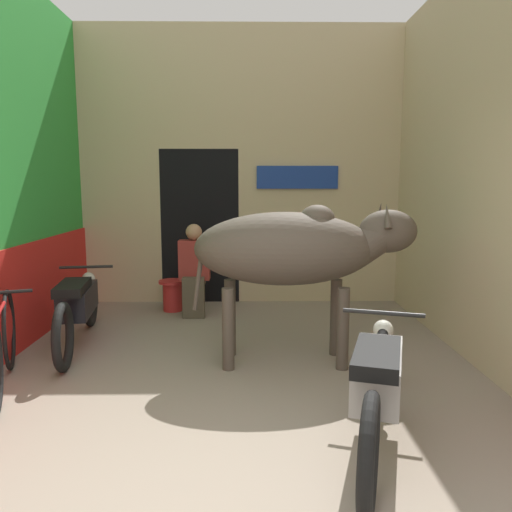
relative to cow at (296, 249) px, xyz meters
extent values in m
cube|color=red|center=(-2.72, 0.07, -0.54)|extent=(0.03, 4.67, 1.05)
cube|color=#C6B289|center=(-0.55, 2.49, 1.88)|extent=(4.37, 0.18, 1.64)
cube|color=#C6B289|center=(-2.19, 2.49, -0.01)|extent=(1.08, 0.18, 2.13)
cube|color=#C6B289|center=(0.53, 2.49, -0.01)|extent=(2.22, 0.18, 2.13)
cube|color=black|center=(-1.12, 2.85, -0.01)|extent=(1.08, 0.90, 2.13)
cube|color=navy|center=(0.23, 2.38, 0.67)|extent=(1.11, 0.03, 0.31)
cube|color=#C6B289|center=(1.73, 0.07, 0.81)|extent=(0.18, 4.67, 3.76)
ellipsoid|color=#4C4238|center=(-0.10, 0.00, 0.01)|extent=(1.67, 0.72, 0.67)
ellipsoid|color=#4C4238|center=(0.19, 0.00, 0.28)|extent=(0.32, 0.29, 0.25)
cylinder|color=#4C4238|center=(0.66, 0.00, 0.06)|extent=(0.45, 0.32, 0.44)
ellipsoid|color=#4C4238|center=(0.84, -0.01, 0.17)|extent=(0.53, 0.34, 0.39)
cylinder|color=#4C4238|center=(-0.89, 0.01, -0.23)|extent=(0.14, 0.04, 0.68)
cylinder|color=#4C4238|center=(0.41, 0.19, -0.70)|extent=(0.11, 0.11, 0.75)
cylinder|color=#4C4238|center=(0.41, -0.20, -0.70)|extent=(0.11, 0.11, 0.75)
cylinder|color=#4C4238|center=(-0.62, 0.20, -0.70)|extent=(0.11, 0.11, 0.75)
cylinder|color=#4C4238|center=(-0.62, -0.19, -0.70)|extent=(0.11, 0.11, 0.75)
cone|color=#473D33|center=(0.79, 0.13, 0.31)|extent=(0.07, 0.16, 0.24)
cone|color=#473D33|center=(0.79, -0.14, 0.31)|extent=(0.07, 0.16, 0.24)
torus|color=black|center=(0.18, -2.18, -0.75)|extent=(0.27, 0.63, 0.64)
torus|color=black|center=(0.59, -0.85, -0.75)|extent=(0.27, 0.63, 0.64)
cube|color=#9E9993|center=(0.39, -1.51, -0.59)|extent=(0.50, 0.81, 0.28)
cube|color=black|center=(0.32, -1.71, -0.41)|extent=(0.43, 0.66, 0.09)
cylinder|color=black|center=(0.55, -1.00, -0.33)|extent=(0.56, 0.21, 0.03)
sphere|color=silver|center=(0.58, -0.91, -0.49)|extent=(0.15, 0.15, 0.15)
torus|color=black|center=(-2.09, -0.21, -0.76)|extent=(0.17, 0.63, 0.63)
torus|color=black|center=(-2.29, 1.22, -0.76)|extent=(0.17, 0.63, 0.63)
cube|color=black|center=(-2.19, 0.50, -0.59)|extent=(0.39, 0.82, 0.28)
cube|color=black|center=(-2.16, 0.29, -0.41)|extent=(0.35, 0.66, 0.09)
cylinder|color=black|center=(-2.27, 1.06, -0.34)|extent=(0.58, 0.11, 0.03)
sphere|color=silver|center=(-2.29, 1.16, -0.49)|extent=(0.15, 0.15, 0.15)
torus|color=black|center=(-2.60, -0.14, -0.71)|extent=(0.28, 0.70, 0.73)
cylinder|color=red|center=(-2.43, -0.60, -0.41)|extent=(0.29, 0.76, 0.03)
cylinder|color=black|center=(-2.57, -0.22, -0.34)|extent=(0.42, 0.18, 0.03)
cube|color=brown|center=(-1.12, 1.57, -0.87)|extent=(0.27, 0.14, 0.41)
cube|color=brown|center=(-1.12, 1.66, -0.62)|extent=(0.27, 0.32, 0.11)
cube|color=maroon|center=(-1.12, 1.73, -0.36)|extent=(0.38, 0.20, 0.50)
sphere|color=tan|center=(-1.12, 1.73, -0.01)|extent=(0.20, 0.20, 0.20)
cylinder|color=red|center=(-1.44, 1.91, -0.89)|extent=(0.25, 0.25, 0.37)
cylinder|color=red|center=(-1.44, 1.91, -0.68)|extent=(0.35, 0.35, 0.04)
camera|label=1|loc=(-0.43, -4.51, 0.61)|focal=35.00mm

